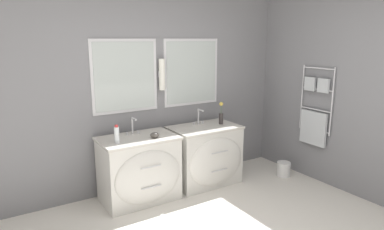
# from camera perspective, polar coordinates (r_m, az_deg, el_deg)

# --- Properties ---
(wall_back) EXTENTS (5.80, 0.16, 2.60)m
(wall_back) POSITION_cam_1_polar(r_m,az_deg,el_deg) (4.31, -8.75, 4.65)
(wall_back) COLOR slate
(wall_back) RESTS_ON ground_plane
(wall_right) EXTENTS (0.13, 4.04, 2.60)m
(wall_right) POSITION_cam_1_polar(r_m,az_deg,el_deg) (4.75, 21.67, 4.50)
(wall_right) COLOR slate
(wall_right) RESTS_ON ground_plane
(vanity_left) EXTENTS (0.90, 0.63, 0.77)m
(vanity_left) POSITION_cam_1_polar(r_m,az_deg,el_deg) (4.11, -8.64, -8.82)
(vanity_left) COLOR silver
(vanity_left) RESTS_ON ground_plane
(vanity_right) EXTENTS (0.90, 0.63, 0.77)m
(vanity_right) POSITION_cam_1_polar(r_m,az_deg,el_deg) (4.54, 2.34, -6.60)
(vanity_right) COLOR silver
(vanity_right) RESTS_ON ground_plane
(faucet_left) EXTENTS (0.17, 0.13, 0.21)m
(faucet_left) POSITION_cam_1_polar(r_m,az_deg,el_deg) (4.12, -9.83, -1.84)
(faucet_left) COLOR silver
(faucet_left) RESTS_ON vanity_left
(faucet_right) EXTENTS (0.17, 0.13, 0.21)m
(faucet_right) POSITION_cam_1_polar(r_m,az_deg,el_deg) (4.54, 1.16, -0.30)
(faucet_right) COLOR silver
(faucet_right) RESTS_ON vanity_right
(toiletry_bottle) EXTENTS (0.06, 0.06, 0.21)m
(toiletry_bottle) POSITION_cam_1_polar(r_m,az_deg,el_deg) (3.81, -12.43, -3.22)
(toiletry_bottle) COLOR silver
(toiletry_bottle) RESTS_ON vanity_left
(amenity_bowl) EXTENTS (0.10, 0.10, 0.06)m
(amenity_bowl) POSITION_cam_1_polar(r_m,az_deg,el_deg) (3.97, -6.24, -3.35)
(amenity_bowl) COLOR #4C4742
(amenity_bowl) RESTS_ON vanity_left
(flower_vase) EXTENTS (0.06, 0.06, 0.30)m
(flower_vase) POSITION_cam_1_polar(r_m,az_deg,el_deg) (4.57, 4.86, -0.06)
(flower_vase) COLOR #332D2D
(flower_vase) RESTS_ON vanity_right
(waste_bin) EXTENTS (0.19, 0.19, 0.20)m
(waste_bin) POSITION_cam_1_polar(r_m,az_deg,el_deg) (5.03, 15.02, -8.63)
(waste_bin) COLOR silver
(waste_bin) RESTS_ON ground_plane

